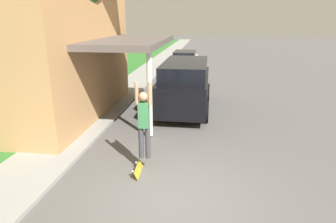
{
  "coord_description": "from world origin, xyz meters",
  "views": [
    {
      "loc": [
        0.78,
        -5.58,
        3.73
      ],
      "look_at": [
        -0.4,
        2.72,
        1.07
      ],
      "focal_mm": 32.0,
      "sensor_mm": 36.0,
      "label": 1
    }
  ],
  "objects_px": {
    "car_down_street": "(185,60)",
    "skateboarder": "(144,120)",
    "skateboard": "(138,169)",
    "suv_parked": "(185,85)"
  },
  "relations": [
    {
      "from": "suv_parked",
      "to": "car_down_street",
      "type": "height_order",
      "value": "suv_parked"
    },
    {
      "from": "car_down_street",
      "to": "skateboard",
      "type": "bearing_deg",
      "value": -89.09
    },
    {
      "from": "car_down_street",
      "to": "skateboarder",
      "type": "height_order",
      "value": "skateboarder"
    },
    {
      "from": "car_down_street",
      "to": "skateboarder",
      "type": "bearing_deg",
      "value": -88.62
    },
    {
      "from": "skateboard",
      "to": "skateboarder",
      "type": "bearing_deg",
      "value": 57.87
    },
    {
      "from": "suv_parked",
      "to": "skateboarder",
      "type": "bearing_deg",
      "value": -95.59
    },
    {
      "from": "suv_parked",
      "to": "car_down_street",
      "type": "relative_size",
      "value": 1.11
    },
    {
      "from": "suv_parked",
      "to": "skateboarder",
      "type": "distance_m",
      "value": 5.42
    },
    {
      "from": "skateboarder",
      "to": "suv_parked",
      "type": "bearing_deg",
      "value": 84.41
    },
    {
      "from": "car_down_street",
      "to": "skateboarder",
      "type": "xyz_separation_m",
      "value": [
        0.38,
        -15.91,
        0.71
      ]
    }
  ]
}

